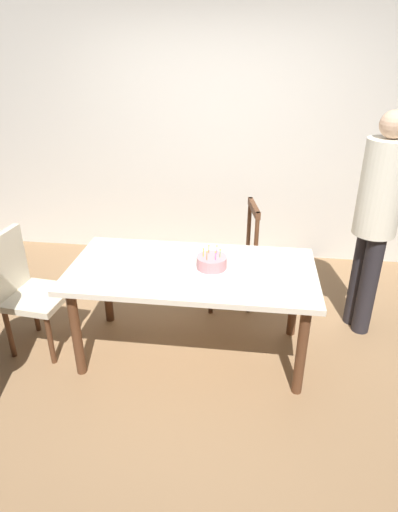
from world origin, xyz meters
The scene contains 11 objects.
ground centered at (0.00, 0.00, 0.00)m, with size 6.40×6.40×0.00m, color #93704C.
back_wall centered at (0.00, 1.85, 1.30)m, with size 6.40×0.10×2.60m, color beige.
dining_table centered at (0.00, 0.00, 0.65)m, with size 1.75×0.87×0.74m.
birthday_cake centered at (0.14, 0.01, 0.78)m, with size 0.28×0.28×0.16m.
plate_near_celebrant centered at (-0.48, -0.20, 0.74)m, with size 0.22×0.22×0.01m, color white.
plate_far_side centered at (-0.09, 0.20, 0.74)m, with size 0.22×0.22×0.01m, color white.
fork_near_celebrant centered at (-0.64, -0.21, 0.74)m, with size 0.18×0.02×0.01m, color silver.
fork_far_side centered at (-0.25, 0.21, 0.74)m, with size 0.18×0.02×0.01m, color silver.
chair_spindle_back centered at (0.25, 0.76, 0.46)m, with size 0.51×0.51×0.95m.
chair_upholstered centered at (-1.26, -0.06, 0.53)m, with size 0.49×0.48×0.95m.
person_guest centered at (1.33, 0.52, 1.01)m, with size 0.32×0.32×1.77m.
Camera 1 is at (0.39, -2.67, 2.17)m, focal length 30.28 mm.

